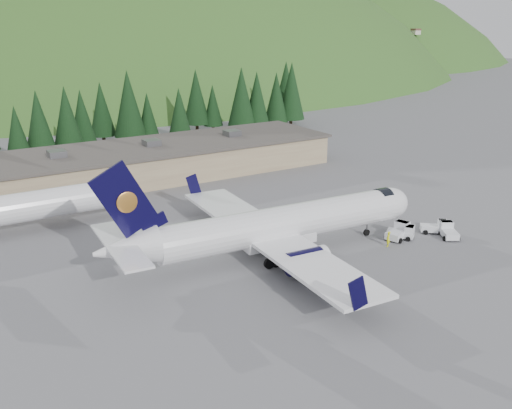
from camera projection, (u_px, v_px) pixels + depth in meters
The scene contains 11 objects.
ground at pixel (284, 253), 63.37m from camera, with size 600.00×600.00×0.00m, color slate.
airliner at pixel (276, 226), 61.83m from camera, with size 38.03×35.69×12.62m.
second_airliner at pixel (7, 209), 67.54m from camera, with size 27.50×11.00×10.05m.
baggage_tug_a at pixel (399, 231), 67.47m from camera, with size 3.80×2.93×1.83m.
baggage_tug_b at pixel (436, 227), 69.09m from camera, with size 3.32×3.13×1.63m.
baggage_tug_c at pixel (448, 231), 67.84m from camera, with size 3.05×3.52×1.69m.
terminal_building at pixel (123, 165), 90.66m from camera, with size 71.00×17.00×6.10m.
baggage_tug_d at pixel (403, 232), 67.40m from camera, with size 3.01×3.37×1.62m.
ramp_worker at pixel (388, 239), 64.92m from camera, with size 0.66×0.43×1.81m, color yellow.
tree_line at pixel (74, 112), 107.52m from camera, with size 110.76×18.99×13.92m.
hills at pixel (133, 245), 283.24m from camera, with size 614.00×330.00×300.00m.
Camera 1 is at (-33.63, -47.97, 24.97)m, focal length 40.00 mm.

